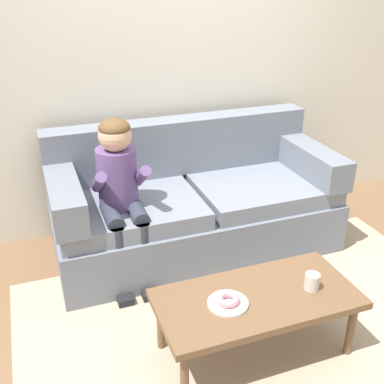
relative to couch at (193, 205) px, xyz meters
name	(u,v)px	position (x,y,z in m)	size (l,w,h in m)	color
ground	(248,310)	(0.06, -0.85, -0.34)	(10.00, 10.00, 0.00)	brown
wall_back	(175,46)	(0.06, 0.55, 1.06)	(8.00, 0.10, 2.80)	silver
area_rug	(268,335)	(0.06, -1.10, -0.33)	(2.80, 2.01, 0.01)	tan
couch	(193,205)	(0.00, 0.00, 0.00)	(2.04, 0.90, 0.92)	slate
coffee_table	(257,302)	(-0.07, -1.17, 0.00)	(1.07, 0.52, 0.38)	brown
person_child	(120,187)	(-0.57, -0.20, 0.33)	(0.34, 0.58, 1.10)	#664C84
plate	(228,303)	(-0.25, -1.18, 0.05)	(0.21, 0.21, 0.01)	white
donut	(228,299)	(-0.25, -1.18, 0.07)	(0.12, 0.12, 0.04)	pink
mug	(312,281)	(0.23, -1.21, 0.09)	(0.08, 0.08, 0.09)	silver
toy_controller	(316,275)	(0.64, -0.71, -0.31)	(0.23, 0.09, 0.05)	blue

